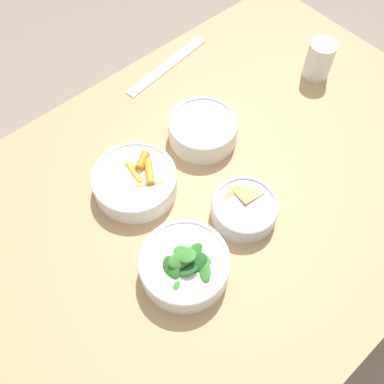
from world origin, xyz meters
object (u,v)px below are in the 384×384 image
at_px(bowl_carrots, 135,181).
at_px(cup, 319,60).
at_px(bowl_greens, 185,265).
at_px(bowl_cookies, 246,207).
at_px(bowl_beans_hotdog, 203,130).
at_px(ruler, 167,66).

height_order(bowl_carrots, cup, cup).
xyz_separation_m(bowl_greens, bowl_cookies, (0.18, 0.01, -0.01)).
xyz_separation_m(bowl_beans_hotdog, bowl_cookies, (-0.07, -0.21, -0.00)).
height_order(bowl_cookies, cup, cup).
distance_m(bowl_beans_hotdog, bowl_cookies, 0.22).
bearing_deg(bowl_greens, bowl_cookies, 4.75).
distance_m(bowl_cookies, cup, 0.47).
bearing_deg(cup, ruler, 134.16).
xyz_separation_m(bowl_carrots, cup, (0.57, -0.03, 0.02)).
distance_m(bowl_beans_hotdog, cup, 0.36).
bearing_deg(bowl_cookies, cup, 21.83).
bearing_deg(cup, bowl_greens, -162.92).
bearing_deg(bowl_carrots, ruler, 40.42).
distance_m(bowl_beans_hotdog, ruler, 0.26).
relative_size(bowl_carrots, bowl_cookies, 1.32).
relative_size(bowl_carrots, bowl_greens, 1.05).
xyz_separation_m(bowl_cookies, ruler, (0.16, 0.45, -0.02)).
bearing_deg(bowl_greens, bowl_carrots, 78.04).
distance_m(bowl_carrots, bowl_greens, 0.22).
height_order(bowl_carrots, ruler, bowl_carrots).
relative_size(bowl_beans_hotdog, ruler, 0.56).
distance_m(bowl_greens, bowl_beans_hotdog, 0.34).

